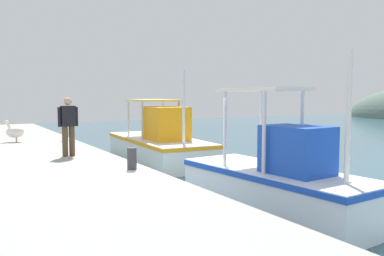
# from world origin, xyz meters

# --- Properties ---
(fishing_boat_nearest) EXTENTS (6.20, 2.51, 3.39)m
(fishing_boat_nearest) POSITION_xyz_m (-5.32, 2.66, 0.71)
(fishing_boat_nearest) COLOR white
(fishing_boat_nearest) RESTS_ON ground
(fishing_boat_second) EXTENTS (4.77, 2.03, 3.37)m
(fishing_boat_second) POSITION_xyz_m (2.24, 1.89, 0.70)
(fishing_boat_second) COLOR white
(fishing_boat_second) RESTS_ON ground
(pelican) EXTENTS (0.51, 0.97, 0.82)m
(pelican) POSITION_xyz_m (-7.84, -2.17, 1.20)
(pelican) COLOR tan
(pelican) RESTS_ON quay_pier
(fisherman_standing) EXTENTS (0.27, 0.58, 1.70)m
(fisherman_standing) POSITION_xyz_m (-3.17, -1.26, 1.73)
(fisherman_standing) COLOR #4C3823
(fisherman_standing) RESTS_ON quay_pier
(mooring_bollard_nearest) EXTENTS (0.21, 0.21, 0.44)m
(mooring_bollard_nearest) POSITION_xyz_m (-7.24, -0.45, 1.02)
(mooring_bollard_nearest) COLOR #333338
(mooring_bollard_nearest) RESTS_ON quay_pier
(mooring_bollard_second) EXTENTS (0.23, 0.23, 0.52)m
(mooring_bollard_second) POSITION_xyz_m (-0.26, -0.45, 1.06)
(mooring_bollard_second) COLOR #333338
(mooring_bollard_second) RESTS_ON quay_pier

